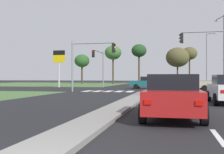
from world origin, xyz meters
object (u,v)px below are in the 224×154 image
object	(u,v)px
traffic_signal_near_right	(211,49)
treeline_fourth	(178,57)
traffic_signal_near_left	(89,57)
treeline_third	(139,51)
treeline_second	(113,53)
fuel_price_totem	(59,60)
car_navy_fourth	(171,85)
treeline_near	(82,61)
treeline_fifth	(189,54)
street_lamp_second	(223,48)
traffic_signal_far_left	(100,61)
car_grey_seventh	(151,80)
car_red_second	(173,96)
car_silver_sixth	(146,81)
street_lamp_third	(208,57)
car_teal_third	(148,83)
car_beige_near	(190,83)

from	to	relation	value
traffic_signal_near_right	treeline_fourth	world-z (taller)	treeline_fourth
traffic_signal_near_left	treeline_third	bearing A→B (deg)	88.67
traffic_signal_near_right	treeline_second	xyz separation A→B (m)	(-16.73, 35.13, 3.04)
fuel_price_totem	treeline_third	xyz separation A→B (m)	(9.17, 25.31, 3.60)
car_navy_fourth	treeline_near	distance (m)	45.26
treeline_second	treeline_fifth	size ratio (longest dim) A/B	1.03
street_lamp_second	treeline_fifth	world-z (taller)	street_lamp_second
treeline_third	traffic_signal_far_left	bearing A→B (deg)	-95.69
car_grey_seventh	treeline_fourth	world-z (taller)	treeline_fourth
car_grey_seventh	traffic_signal_near_left	size ratio (longest dim) A/B	0.86
fuel_price_totem	treeline_fifth	world-z (taller)	treeline_fifth
car_red_second	car_silver_sixth	size ratio (longest dim) A/B	1.07
traffic_signal_far_left	street_lamp_third	distance (m)	19.85
car_red_second	traffic_signal_near_right	distance (m)	17.56
car_teal_third	treeline_fifth	bearing A→B (deg)	-12.91
car_red_second	street_lamp_third	bearing A→B (deg)	81.32
street_lamp_third	treeline_third	world-z (taller)	treeline_third
treeline_third	treeline_fifth	distance (m)	11.78
street_lamp_third	traffic_signal_near_right	bearing A→B (deg)	-96.19
treeline_near	treeline_fifth	size ratio (longest dim) A/B	0.81
car_teal_third	treeline_near	distance (m)	32.64
fuel_price_totem	treeline_fifth	distance (m)	34.71
car_beige_near	street_lamp_second	xyz separation A→B (m)	(3.83, 1.75, 4.10)
car_navy_fourth	car_grey_seventh	bearing A→B (deg)	96.25
street_lamp_third	treeline_third	xyz separation A→B (m)	(-13.45, 14.65, 2.62)
car_navy_fourth	street_lamp_third	distance (m)	27.83
treeline_fourth	car_navy_fourth	bearing A→B (deg)	-91.93
car_grey_seventh	street_lamp_third	size ratio (longest dim) A/B	0.50
car_teal_third	treeline_fourth	distance (m)	30.04
car_red_second	traffic_signal_far_left	xyz separation A→B (m)	(-10.04, 27.91, 2.97)
treeline_third	car_beige_near	bearing A→B (deg)	-73.59
car_navy_fourth	street_lamp_third	xyz separation A→B (m)	(6.12, 26.82, 4.20)
street_lamp_second	treeline_second	xyz separation A→B (m)	(-19.00, 28.15, 2.23)
car_teal_third	traffic_signal_near_left	xyz separation A→B (m)	(-5.31, -8.83, 2.79)
car_red_second	treeline_second	size ratio (longest dim) A/B	0.52
treeline_second	treeline_fifth	distance (m)	17.84
car_silver_sixth	car_red_second	bearing A→B (deg)	96.33
car_grey_seventh	traffic_signal_near_left	world-z (taller)	traffic_signal_near_left
street_lamp_third	treeline_second	distance (m)	23.00
fuel_price_totem	car_red_second	bearing A→B (deg)	-60.09
traffic_signal_near_right	car_teal_third	bearing A→B (deg)	126.58
street_lamp_second	treeline_fourth	size ratio (longest dim) A/B	1.04
car_red_second	treeline_second	xyz separation A→B (m)	(-13.16, 52.01, 6.33)
traffic_signal_near_right	treeline_third	bearing A→B (deg)	106.44
traffic_signal_near_left	street_lamp_third	size ratio (longest dim) A/B	0.58
street_lamp_third	car_grey_seventh	bearing A→B (deg)	124.71
car_grey_seventh	treeline_near	distance (m)	16.94
car_navy_fourth	treeline_fourth	size ratio (longest dim) A/B	0.51
street_lamp_second	treeline_near	world-z (taller)	street_lamp_second
car_beige_near	street_lamp_second	world-z (taller)	street_lamp_second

